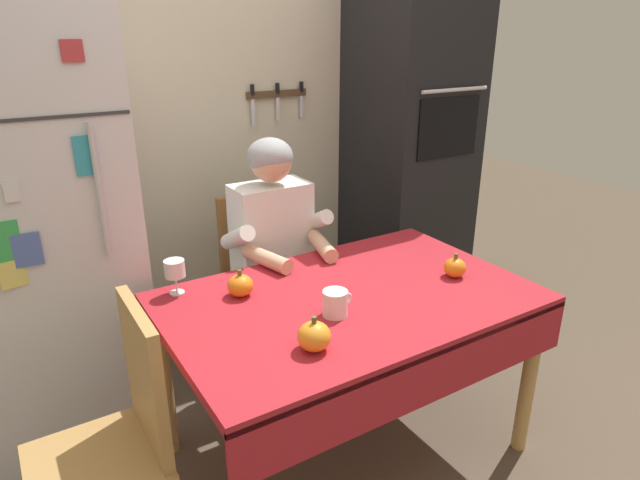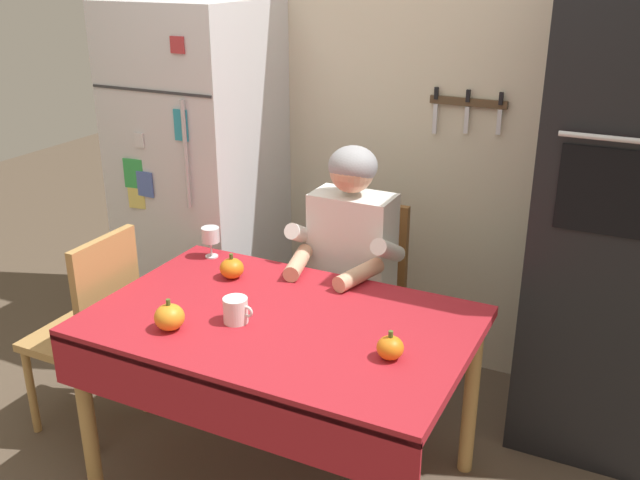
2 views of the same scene
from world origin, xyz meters
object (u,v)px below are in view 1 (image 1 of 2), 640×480
(wine_glass, at_px, (175,270))
(pumpkin_large, at_px, (314,336))
(coffee_mug, at_px, (335,303))
(seated_person, at_px, (278,248))
(dining_table, at_px, (352,317))
(refrigerator, at_px, (43,235))
(wall_oven, at_px, (409,146))
(pumpkin_medium, at_px, (240,285))
(pumpkin_small, at_px, (455,268))
(chair_behind_person, at_px, (262,277))
(chair_left_side, at_px, (119,435))

(wine_glass, relative_size, pumpkin_large, 1.17)
(coffee_mug, bearing_deg, seated_person, 79.56)
(dining_table, bearing_deg, refrigerator, 137.09)
(wall_oven, distance_m, dining_table, 1.45)
(wine_glass, bearing_deg, pumpkin_medium, -35.93)
(seated_person, bearing_deg, pumpkin_large, -110.23)
(wine_glass, distance_m, pumpkin_small, 1.12)
(dining_table, bearing_deg, chair_behind_person, 90.35)
(refrigerator, bearing_deg, coffee_mug, -49.49)
(coffee_mug, relative_size, wine_glass, 0.86)
(pumpkin_small, bearing_deg, wall_oven, 59.44)
(chair_left_side, xyz_separation_m, pumpkin_large, (0.59, -0.21, 0.28))
(coffee_mug, bearing_deg, wine_glass, 132.54)
(pumpkin_medium, bearing_deg, pumpkin_small, -20.67)
(wall_oven, height_order, dining_table, wall_oven)
(coffee_mug, relative_size, pumpkin_small, 1.16)
(chair_behind_person, xyz_separation_m, coffee_mug, (-0.13, -0.87, 0.28))
(seated_person, relative_size, wine_glass, 8.97)
(wine_glass, bearing_deg, pumpkin_large, -68.34)
(wine_glass, height_order, pumpkin_medium, wine_glass)
(pumpkin_small, bearing_deg, pumpkin_large, -168.20)
(pumpkin_large, xyz_separation_m, pumpkin_small, (0.78, 0.16, -0.01))
(dining_table, bearing_deg, wine_glass, 145.08)
(coffee_mug, height_order, pumpkin_medium, pumpkin_medium)
(pumpkin_medium, bearing_deg, pumpkin_large, -84.78)
(wall_oven, xyz_separation_m, pumpkin_small, (-0.58, -0.99, -0.27))
(chair_left_side, distance_m, pumpkin_large, 0.68)
(refrigerator, bearing_deg, chair_left_side, -86.88)
(dining_table, bearing_deg, pumpkin_large, -143.67)
(seated_person, height_order, pumpkin_small, seated_person)
(seated_person, bearing_deg, refrigerator, 163.54)
(wine_glass, xyz_separation_m, pumpkin_small, (1.02, -0.46, -0.06))
(wall_oven, relative_size, dining_table, 1.50)
(pumpkin_large, height_order, pumpkin_medium, pumpkin_large)
(coffee_mug, xyz_separation_m, pumpkin_small, (0.60, 0.01, -0.01))
(chair_left_side, bearing_deg, pumpkin_small, -2.02)
(pumpkin_large, distance_m, pumpkin_small, 0.79)
(coffee_mug, bearing_deg, pumpkin_medium, 125.18)
(chair_left_side, relative_size, pumpkin_small, 9.09)
(chair_behind_person, height_order, wine_glass, chair_behind_person)
(pumpkin_large, bearing_deg, pumpkin_medium, 95.22)
(wall_oven, xyz_separation_m, chair_left_side, (-1.95, -0.94, -0.54))
(refrigerator, xyz_separation_m, pumpkin_large, (0.64, -1.11, -0.11))
(refrigerator, distance_m, chair_left_side, 0.98)
(chair_behind_person, distance_m, wine_glass, 0.76)
(chair_left_side, height_order, coffee_mug, chair_left_side)
(refrigerator, bearing_deg, pumpkin_medium, -47.11)
(coffee_mug, height_order, pumpkin_large, pumpkin_large)
(pumpkin_medium, xyz_separation_m, pumpkin_small, (0.82, -0.31, -0.00))
(wall_oven, bearing_deg, chair_left_side, -154.23)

